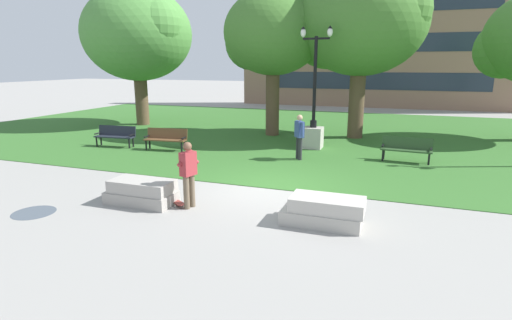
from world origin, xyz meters
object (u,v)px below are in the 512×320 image
park_bench_near_right (166,138)px  person_bystander_near_lawn (299,134)px  park_bench_far_left (407,148)px  person_skateboarder (188,171)px  skateboard (175,201)px  park_bench_near_left (116,135)px  concrete_block_center (142,192)px  lamp_post_left (313,124)px  concrete_block_left (324,211)px

park_bench_near_right → person_bystander_near_lawn: 5.74m
park_bench_near_right → park_bench_far_left: same height
person_skateboarder → skateboard: person_skateboarder is taller
park_bench_near_left → skateboard: bearing=-41.8°
concrete_block_center → park_bench_near_right: size_ratio=0.97×
park_bench_far_left → lamp_post_left: bearing=161.4°
park_bench_near_right → lamp_post_left: (5.78, 2.47, 0.51)m
park_bench_far_left → lamp_post_left: lamp_post_left is taller
concrete_block_center → person_bystander_near_lawn: (2.72, 6.17, 0.68)m
concrete_block_center → park_bench_near_left: 8.06m
concrete_block_center → park_bench_far_left: 9.75m
park_bench_near_left → park_bench_near_right: (2.50, 0.10, 0.00)m
skateboard → park_bench_near_right: (-3.84, 5.76, 0.45)m
skateboard → park_bench_near_left: park_bench_near_left is taller
concrete_block_center → park_bench_far_left: bearing=47.5°
lamp_post_left → person_bystander_near_lawn: bearing=-91.6°
park_bench_near_right → person_bystander_near_lawn: size_ratio=1.08×
park_bench_far_left → concrete_block_center: bearing=-132.5°
concrete_block_left → lamp_post_left: lamp_post_left is taller
concrete_block_center → park_bench_near_left: (-5.49, 5.89, 0.23)m
person_skateboarder → person_bystander_near_lawn: 6.20m
person_skateboarder → person_bystander_near_lawn: person_bystander_near_lawn is taller
concrete_block_left → person_skateboarder: 3.49m
concrete_block_left → lamp_post_left: 8.51m
concrete_block_left → park_bench_near_left: (-10.24, 5.67, 0.23)m
person_skateboarder → concrete_block_left: bearing=1.4°
skateboard → park_bench_near_left: 8.50m
park_bench_near_left → lamp_post_left: (8.28, 2.57, 0.51)m
concrete_block_left → park_bench_far_left: (1.82, 6.97, 0.23)m
concrete_block_left → person_bystander_near_lawn: (-2.03, 5.96, 0.68)m
concrete_block_left → park_bench_near_left: size_ratio=1.00×
park_bench_near_right → person_skateboarder: bearing=-53.6°
park_bench_near_left → park_bench_near_right: size_ratio=1.00×
person_skateboarder → lamp_post_left: bearing=80.1°
concrete_block_center → park_bench_near_right: park_bench_near_right is taller
person_skateboarder → park_bench_near_right: 7.30m
person_skateboarder → skateboard: size_ratio=1.77×
person_bystander_near_lawn → park_bench_far_left: bearing=14.7°
lamp_post_left → person_skateboarder: bearing=-99.9°
concrete_block_left → park_bench_near_right: (-7.75, 5.78, 0.23)m
concrete_block_left → skateboard: concrete_block_left is taller
skateboard → park_bench_near_left: size_ratio=0.53×
concrete_block_center → concrete_block_left: same height
skateboard → lamp_post_left: 8.50m
person_skateboarder → park_bench_near_right: size_ratio=0.92×
concrete_block_center → lamp_post_left: size_ratio=0.36×
concrete_block_center → park_bench_far_left: size_ratio=0.98×
concrete_block_left → person_skateboarder: (-3.42, -0.08, 0.67)m
park_bench_near_left → park_bench_near_right: 2.50m
concrete_block_center → lamp_post_left: lamp_post_left is taller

